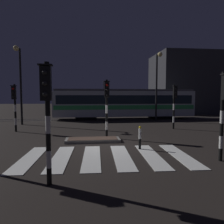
{
  "coord_description": "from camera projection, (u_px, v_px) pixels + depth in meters",
  "views": [
    {
      "loc": [
        -0.72,
        -10.35,
        2.51
      ],
      "look_at": [
        0.88,
        3.97,
        1.4
      ],
      "focal_mm": 33.2,
      "sensor_mm": 36.0,
      "label": 1
    }
  ],
  "objects": [
    {
      "name": "rail_far",
      "position": [
        95.0,
        118.0,
        23.22
      ],
      "size": [
        80.0,
        0.12,
        0.03
      ],
      "primitive_type": "cube",
      "color": "#59595E",
      "rests_on": "ground"
    },
    {
      "name": "street_lamp_trackside_left",
      "position": [
        20.0,
        76.0,
        17.67
      ],
      "size": [
        0.44,
        1.21,
        6.63
      ],
      "color": "black",
      "rests_on": "ground"
    },
    {
      "name": "traffic_light_corner_far_right",
      "position": [
        175.0,
        100.0,
        15.64
      ],
      "size": [
        0.36,
        0.42,
        3.38
      ],
      "color": "black",
      "rests_on": "ground"
    },
    {
      "name": "traffic_light_median_centre",
      "position": [
        107.0,
        100.0,
        12.16
      ],
      "size": [
        0.36,
        0.42,
        3.47
      ],
      "color": "black",
      "rests_on": "ground"
    },
    {
      "name": "traffic_island",
      "position": [
        93.0,
        140.0,
        11.46
      ],
      "size": [
        2.99,
        1.06,
        0.18
      ],
      "color": "slate",
      "rests_on": "ground"
    },
    {
      "name": "ground_plane",
      "position": [
        103.0,
        145.0,
        10.53
      ],
      "size": [
        120.0,
        120.0,
        0.0
      ],
      "primitive_type": "plane",
      "color": "black"
    },
    {
      "name": "rail_near",
      "position": [
        96.0,
        120.0,
        21.8
      ],
      "size": [
        80.0,
        0.12,
        0.03
      ],
      "primitive_type": "cube",
      "color": "#59595E",
      "rests_on": "ground"
    },
    {
      "name": "traffic_light_corner_far_left",
      "position": [
        14.0,
        101.0,
        14.38
      ],
      "size": [
        0.36,
        0.42,
        3.34
      ],
      "color": "black",
      "rests_on": "ground"
    },
    {
      "name": "bollard_island_edge",
      "position": [
        140.0,
        138.0,
        9.72
      ],
      "size": [
        0.12,
        0.12,
        1.11
      ],
      "color": "black",
      "rests_on": "ground"
    },
    {
      "name": "crosswalk_zebra",
      "position": [
        107.0,
        157.0,
        8.53
      ],
      "size": [
        7.03,
        3.85,
        0.02
      ],
      "color": "silver",
      "rests_on": "ground"
    },
    {
      "name": "traffic_light_kerb_mid_left",
      "position": [
        47.0,
        105.0,
        5.6
      ],
      "size": [
        0.36,
        0.42,
        3.43
      ],
      "color": "black",
      "rests_on": "ground"
    },
    {
      "name": "tram",
      "position": [
        124.0,
        103.0,
        22.72
      ],
      "size": [
        15.24,
        2.58,
        4.15
      ],
      "color": "#B2BCC1",
      "rests_on": "ground"
    },
    {
      "name": "building_backdrop",
      "position": [
        189.0,
        84.0,
        31.64
      ],
      "size": [
        10.3,
        8.0,
        8.77
      ],
      "primitive_type": "cube",
      "color": "#2D2D33",
      "rests_on": "ground"
    },
    {
      "name": "traffic_light_corner_near_right",
      "position": [
        224.0,
        103.0,
        7.77
      ],
      "size": [
        0.36,
        0.42,
        3.42
      ],
      "color": "black",
      "rests_on": "ground"
    },
    {
      "name": "street_lamp_trackside_right",
      "position": [
        157.0,
        78.0,
        20.37
      ],
      "size": [
        0.44,
        1.21,
        6.68
      ],
      "color": "black",
      "rests_on": "ground"
    }
  ]
}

